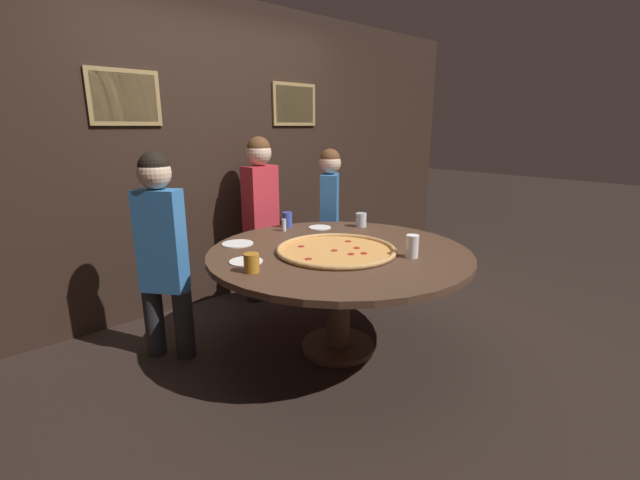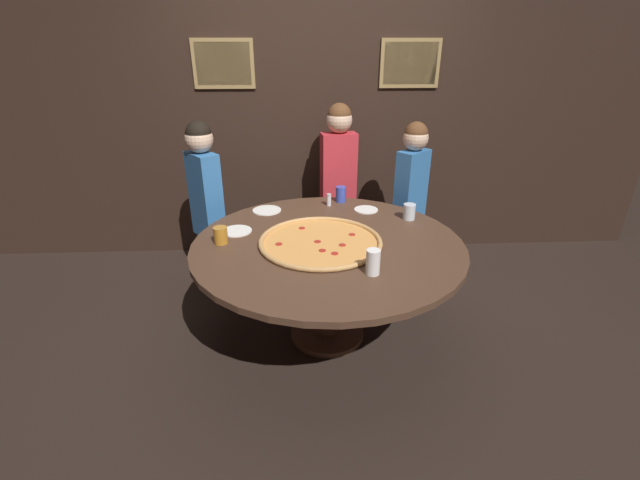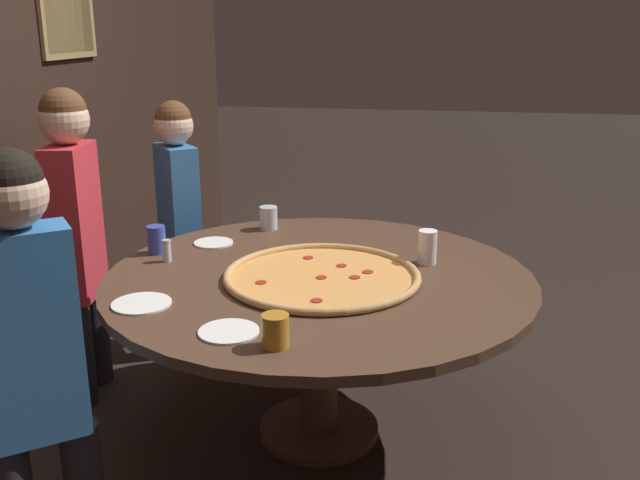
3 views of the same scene
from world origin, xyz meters
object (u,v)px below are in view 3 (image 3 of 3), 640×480
at_px(drink_cup_far_right, 156,240).
at_px(diner_far_right, 30,345).
at_px(drink_cup_near_right, 275,331).
at_px(white_plate_left_side, 229,332).
at_px(diner_side_right, 75,229).
at_px(white_plate_near_front, 142,304).
at_px(diner_centre_back, 179,212).
at_px(condiment_shaker, 167,251).
at_px(dining_table, 319,300).
at_px(white_plate_far_back, 214,243).
at_px(drink_cup_beside_pizza, 427,247).
at_px(drink_cup_front_edge, 269,218).
at_px(giant_pizza, 322,276).

height_order(drink_cup_far_right, diner_far_right, diner_far_right).
distance_m(drink_cup_near_right, white_plate_left_side, 0.20).
xyz_separation_m(drink_cup_far_right, diner_side_right, (0.01, 0.39, 0.03)).
relative_size(white_plate_near_front, diner_centre_back, 0.16).
bearing_deg(condiment_shaker, dining_table, -94.39).
distance_m(dining_table, white_plate_far_back, 0.66).
xyz_separation_m(white_plate_near_front, white_plate_left_side, (-0.18, -0.39, 0.00)).
bearing_deg(diner_side_right, drink_cup_beside_pizza, 83.64).
distance_m(dining_table, white_plate_left_side, 0.65).
bearing_deg(white_plate_near_front, dining_table, -53.53).
height_order(drink_cup_front_edge, diner_side_right, diner_side_right).
height_order(dining_table, diner_far_right, diner_far_right).
xyz_separation_m(drink_cup_beside_pizza, diner_far_right, (-1.14, 1.16, -0.02)).
relative_size(drink_cup_near_right, diner_side_right, 0.07).
xyz_separation_m(drink_cup_near_right, drink_cup_front_edge, (1.31, 0.35, 0.00)).
height_order(drink_cup_beside_pizza, white_plate_left_side, drink_cup_beside_pizza).
relative_size(diner_far_right, diner_centre_back, 1.04).
bearing_deg(white_plate_near_front, condiment_shaker, 10.65).
bearing_deg(drink_cup_near_right, white_plate_near_front, 65.63).
xyz_separation_m(drink_cup_far_right, white_plate_left_side, (-0.77, -0.57, -0.06)).
relative_size(drink_cup_front_edge, white_plate_far_back, 0.62).
bearing_deg(drink_cup_beside_pizza, diner_centre_back, 67.82).
relative_size(drink_cup_beside_pizza, white_plate_left_side, 0.71).
height_order(diner_centre_back, diner_side_right, diner_side_right).
xyz_separation_m(dining_table, diner_far_right, (-0.92, 0.73, 0.17)).
distance_m(condiment_shaker, diner_side_right, 0.50).
relative_size(giant_pizza, diner_side_right, 0.54).
bearing_deg(white_plate_far_back, diner_far_right, 172.29).
bearing_deg(drink_cup_front_edge, drink_cup_beside_pizza, -116.50).
height_order(white_plate_far_back, diner_centre_back, diner_centre_back).
height_order(giant_pizza, drink_cup_far_right, drink_cup_far_right).
distance_m(drink_cup_near_right, white_plate_far_back, 1.16).
height_order(white_plate_near_front, white_plate_left_side, same).
bearing_deg(diner_side_right, drink_cup_near_right, 44.84).
distance_m(dining_table, diner_side_right, 1.19).
bearing_deg(diner_centre_back, white_plate_far_back, -2.67).
relative_size(dining_table, condiment_shaker, 18.16).
relative_size(giant_pizza, drink_cup_beside_pizza, 5.45).
bearing_deg(diner_far_right, drink_cup_beside_pizza, -174.06).
height_order(drink_cup_far_right, white_plate_near_front, drink_cup_far_right).
bearing_deg(drink_cup_beside_pizza, diner_side_right, 91.89).
height_order(giant_pizza, diner_far_right, diner_far_right).
distance_m(giant_pizza, drink_cup_far_right, 0.81).
bearing_deg(condiment_shaker, drink_cup_near_right, -138.40).
xyz_separation_m(dining_table, white_plate_near_front, (-0.43, 0.58, 0.12)).
bearing_deg(white_plate_left_side, dining_table, -17.80).
relative_size(drink_cup_far_right, diner_far_right, 0.09).
xyz_separation_m(giant_pizza, diner_far_right, (-0.87, 0.75, 0.04)).
height_order(dining_table, white_plate_far_back, white_plate_far_back).
xyz_separation_m(white_plate_left_side, diner_far_right, (-0.30, 0.53, 0.05)).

